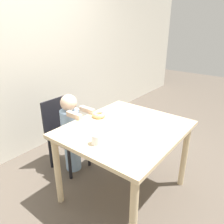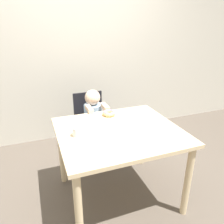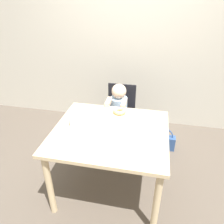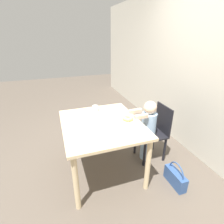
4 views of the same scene
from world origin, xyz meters
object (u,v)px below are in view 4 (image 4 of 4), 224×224
donut (128,118)px  cup (95,108)px  child_figure (148,130)px  chair (154,132)px  handbag (175,177)px

donut → cup: bearing=-140.8°
child_figure → donut: bearing=-78.6°
chair → child_figure: size_ratio=0.90×
child_figure → cup: (-0.33, -0.69, 0.30)m
cup → child_figure: bearing=64.3°
chair → cup: size_ratio=10.26×
donut → chair: bearing=98.7°
child_figure → handbag: 0.71m
chair → handbag: chair is taller
donut → handbag: 0.96m
donut → handbag: bearing=40.7°
chair → donut: (0.07, -0.48, 0.35)m
handbag → cup: size_ratio=4.12×
donut → cup: 0.52m
donut → handbag: (0.52, 0.45, -0.66)m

